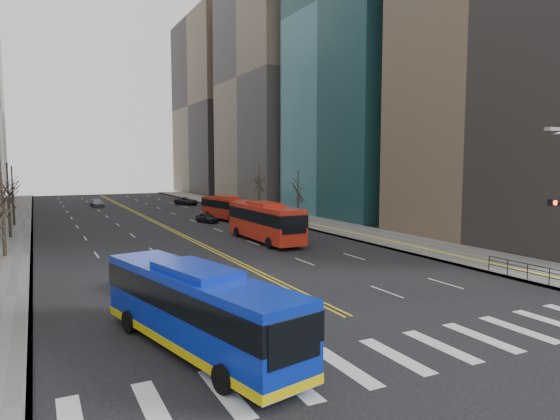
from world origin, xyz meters
The scene contains 15 objects.
ground centered at (0.00, 0.00, 0.00)m, with size 220.00×220.00×0.00m, color black.
sidewalk_right centered at (17.50, 45.00, 0.07)m, with size 7.00×130.00×0.15m, color slate.
sidewalk_left centered at (-16.50, 45.00, 0.07)m, with size 5.00×130.00×0.15m, color slate.
crosswalk centered at (0.00, 0.00, 0.01)m, with size 26.70×4.00×0.01m.
centerline centered at (0.00, 55.00, 0.01)m, with size 0.55×100.00×0.01m.
office_towers centered at (0.12, 68.51, 23.92)m, with size 83.00×134.00×58.00m.
pedestrian_railing centered at (14.30, 6.00, 0.82)m, with size 0.06×6.06×1.02m.
street_trees centered at (-7.18, 34.55, 4.87)m, with size 35.20×47.20×7.60m.
blue_bus centered at (-8.02, 4.00, 1.83)m, with size 5.24×12.25×3.49m.
red_bus_near centered at (6.07, 28.27, 2.10)m, with size 3.06×12.02×3.79m.
red_bus_far centered at (8.76, 46.19, 1.80)m, with size 3.76×10.30×3.22m.
car_white centered at (-7.74, 14.65, 0.71)m, with size 1.49×4.28×1.41m, color white.
car_dark_mid centered at (5.72, 45.00, 0.63)m, with size 1.48×3.69×1.26m, color black.
car_silver centered at (-4.14, 75.18, 0.63)m, with size 1.78×4.37×1.27m, color gray.
car_dark_far centered at (10.62, 72.08, 0.68)m, with size 2.25×4.87×1.35m, color black.
Camera 1 is at (-13.66, -15.01, 7.61)m, focal length 32.00 mm.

